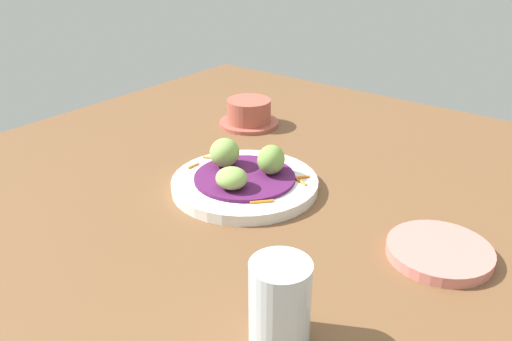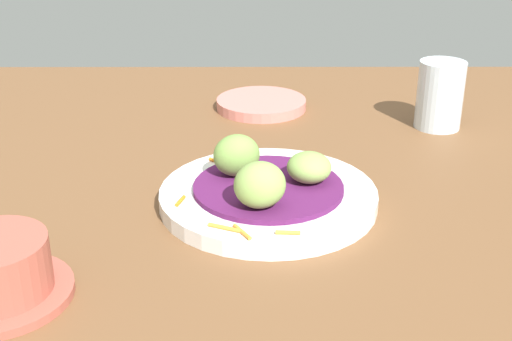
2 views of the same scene
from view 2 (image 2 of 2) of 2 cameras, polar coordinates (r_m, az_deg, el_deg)
name	(u,v)px [view 2 (image 2 of 2)]	position (r cm, az deg, el deg)	size (l,w,h in cm)	color
table_surface	(228,212)	(75.15, -2.31, -3.50)	(110.00, 110.00, 2.00)	brown
main_plate	(268,199)	(73.86, 1.03, -2.37)	(23.60, 23.60, 1.75)	white
cabbage_bed	(268,189)	(73.34, 1.04, -1.55)	(16.28, 16.28, 0.58)	#51194C
carrot_garnish	(245,194)	(72.55, -0.91, -1.94)	(15.73, 20.22, 0.40)	orange
guac_scoop_left	(237,155)	(75.10, -1.63, 1.28)	(5.20, 4.39, 4.68)	#759E47
guac_scoop_center	(260,185)	(68.07, 0.32, -1.20)	(4.90, 5.28, 4.75)	#84A851
guac_scoop_right	(309,167)	(74.06, 4.45, 0.27)	(4.84, 4.97, 3.25)	#84A851
side_plate_small	(261,104)	(103.71, 0.44, 5.58)	(13.50, 13.50, 1.50)	tan
water_glass	(440,95)	(98.35, 15.10, 6.11)	(6.37, 6.37, 9.42)	silver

